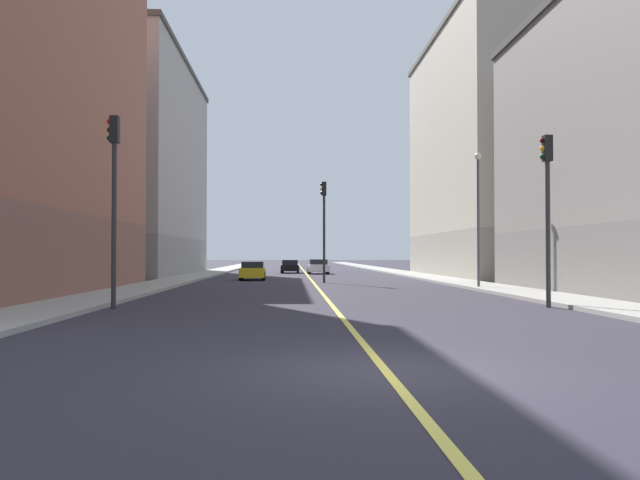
% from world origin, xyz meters
% --- Properties ---
extents(ground_plane, '(400.00, 400.00, 0.00)m').
position_xyz_m(ground_plane, '(0.00, 0.00, 0.00)').
color(ground_plane, '#2F2B36').
rests_on(ground_plane, ground).
extents(sidewalk_left, '(2.77, 168.00, 0.15)m').
position_xyz_m(sidewalk_left, '(9.14, 49.00, 0.07)').
color(sidewalk_left, '#9E9B93').
rests_on(sidewalk_left, ground).
extents(sidewalk_right, '(2.77, 168.00, 0.15)m').
position_xyz_m(sidewalk_right, '(-9.14, 49.00, 0.07)').
color(sidewalk_right, '#9E9B93').
rests_on(sidewalk_right, ground).
extents(lane_center_stripe, '(0.16, 154.00, 0.01)m').
position_xyz_m(lane_center_stripe, '(0.00, 49.00, 0.01)').
color(lane_center_stripe, '#E5D14C').
rests_on(lane_center_stripe, ground).
extents(building_left_mid, '(9.37, 23.66, 20.16)m').
position_xyz_m(building_left_mid, '(15.06, 42.27, 10.09)').
color(building_left_mid, '#9D9688').
rests_on(building_left_mid, ground).
extents(building_right_midblock, '(9.37, 25.76, 18.67)m').
position_xyz_m(building_right_midblock, '(-15.06, 46.99, 9.34)').
color(building_right_midblock, gray).
rests_on(building_right_midblock, ground).
extents(traffic_light_left_near, '(0.40, 0.32, 5.93)m').
position_xyz_m(traffic_light_left_near, '(7.34, 11.60, 3.84)').
color(traffic_light_left_near, '#2D2D2D').
rests_on(traffic_light_left_near, ground).
extents(traffic_light_right_near, '(0.40, 0.32, 6.45)m').
position_xyz_m(traffic_light_right_near, '(-7.37, 11.60, 4.14)').
color(traffic_light_right_near, '#2D2D2D').
rests_on(traffic_light_right_near, ground).
extents(traffic_light_median_far, '(0.40, 0.32, 6.52)m').
position_xyz_m(traffic_light_median_far, '(0.67, 31.27, 4.18)').
color(traffic_light_median_far, '#2D2D2D').
rests_on(traffic_light_median_far, ground).
extents(street_lamp_left_near, '(0.36, 0.36, 7.01)m').
position_xyz_m(street_lamp_left_near, '(8.36, 23.16, 4.41)').
color(street_lamp_left_near, '#4C4C51').
rests_on(street_lamp_left_near, ground).
extents(car_yellow, '(1.90, 4.29, 1.31)m').
position_xyz_m(car_yellow, '(-4.19, 36.23, 0.65)').
color(car_yellow, gold).
rests_on(car_yellow, ground).
extents(car_black, '(1.85, 4.31, 1.29)m').
position_xyz_m(car_black, '(-1.51, 53.29, 0.63)').
color(car_black, black).
rests_on(car_black, ground).
extents(car_white, '(1.99, 4.04, 1.36)m').
position_xyz_m(car_white, '(1.13, 50.46, 0.67)').
color(car_white, white).
rests_on(car_white, ground).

